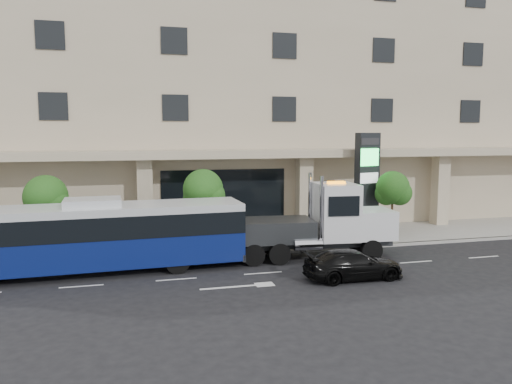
# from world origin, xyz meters

# --- Properties ---
(ground) EXTENTS (120.00, 120.00, 0.00)m
(ground) POSITION_xyz_m (0.00, 0.00, 0.00)
(ground) COLOR black
(ground) RESTS_ON ground
(sidewalk) EXTENTS (120.00, 6.00, 0.15)m
(sidewalk) POSITION_xyz_m (0.00, 5.00, 0.07)
(sidewalk) COLOR gray
(sidewalk) RESTS_ON ground
(curb) EXTENTS (120.00, 0.30, 0.15)m
(curb) POSITION_xyz_m (0.00, 2.00, 0.07)
(curb) COLOR gray
(curb) RESTS_ON ground
(convention_center) EXTENTS (60.00, 17.60, 20.00)m
(convention_center) POSITION_xyz_m (-0.00, 15.42, 9.97)
(convention_center) COLOR tan
(convention_center) RESTS_ON ground
(tree_left) EXTENTS (2.27, 2.20, 4.22)m
(tree_left) POSITION_xyz_m (-9.97, 3.59, 3.11)
(tree_left) COLOR #422B19
(tree_left) RESTS_ON sidewalk
(tree_mid) EXTENTS (2.28, 2.20, 4.38)m
(tree_mid) POSITION_xyz_m (-1.97, 3.59, 3.26)
(tree_mid) COLOR #422B19
(tree_mid) RESTS_ON sidewalk
(tree_right) EXTENTS (2.10, 2.00, 4.04)m
(tree_right) POSITION_xyz_m (9.53, 3.59, 3.04)
(tree_right) COLOR #422B19
(tree_right) RESTS_ON sidewalk
(city_bus) EXTENTS (13.86, 3.42, 3.49)m
(city_bus) POSITION_xyz_m (-7.56, 0.52, 1.78)
(city_bus) COLOR black
(city_bus) RESTS_ON ground
(tow_truck) EXTENTS (9.64, 3.11, 4.37)m
(tow_truck) POSITION_xyz_m (3.60, 0.55, 1.80)
(tow_truck) COLOR #2D3033
(tow_truck) RESTS_ON ground
(black_sedan) EXTENTS (4.49, 1.83, 1.30)m
(black_sedan) POSITION_xyz_m (3.66, -3.37, 0.65)
(black_sedan) COLOR black
(black_sedan) RESTS_ON ground
(signage_pylon) EXTENTS (1.66, 0.95, 6.33)m
(signage_pylon) POSITION_xyz_m (8.30, 4.62, 3.36)
(signage_pylon) COLOR black
(signage_pylon) RESTS_ON sidewalk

